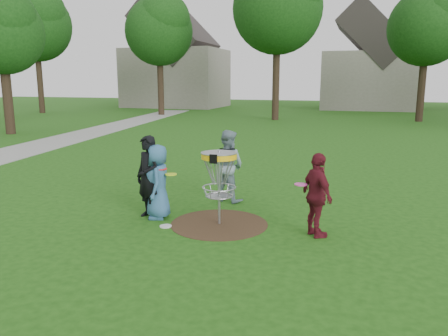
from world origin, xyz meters
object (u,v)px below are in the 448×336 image
(player_grey, at_px, (228,166))
(player_maroon, at_px, (317,195))
(player_blue, at_px, (158,182))
(player_black, at_px, (148,177))
(disc_golf_basket, at_px, (219,170))

(player_grey, distance_m, player_maroon, 2.70)
(player_blue, height_order, player_maroon, player_maroon)
(player_blue, relative_size, player_maroon, 0.99)
(player_black, distance_m, disc_golf_basket, 1.44)
(player_blue, height_order, player_grey, player_grey)
(player_maroon, bearing_deg, player_grey, 15.33)
(disc_golf_basket, bearing_deg, player_blue, 178.86)
(player_maroon, bearing_deg, player_black, 52.93)
(player_black, relative_size, disc_golf_basket, 1.16)
(player_blue, distance_m, player_grey, 1.82)
(player_black, bearing_deg, disc_golf_basket, 28.53)
(player_blue, bearing_deg, player_black, -98.33)
(player_blue, distance_m, disc_golf_basket, 1.27)
(player_grey, bearing_deg, player_maroon, 159.01)
(player_blue, distance_m, player_black, 0.20)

